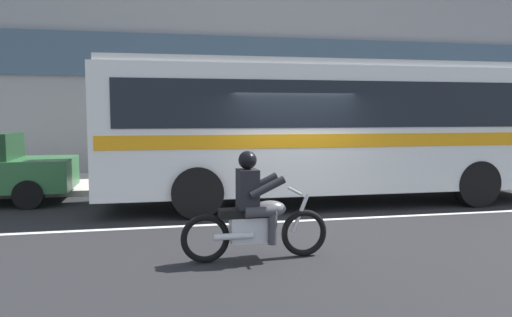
# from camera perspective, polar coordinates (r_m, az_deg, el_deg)

# --- Properties ---
(ground_plane) EXTENTS (60.00, 60.00, 0.00)m
(ground_plane) POSITION_cam_1_polar(r_m,az_deg,el_deg) (10.14, 4.48, -6.59)
(ground_plane) COLOR black
(sidewalk_curb) EXTENTS (28.00, 3.80, 0.15)m
(sidewalk_curb) POSITION_cam_1_polar(r_m,az_deg,el_deg) (15.02, -0.93, -2.39)
(sidewalk_curb) COLOR #B7B2A8
(sidewalk_curb) RESTS_ON ground_plane
(lane_center_stripe) EXTENTS (26.60, 0.14, 0.01)m
(lane_center_stripe) POSITION_cam_1_polar(r_m,az_deg,el_deg) (9.58, 5.49, -7.28)
(lane_center_stripe) COLOR silver
(lane_center_stripe) RESTS_ON ground_plane
(office_building_facade) EXTENTS (28.00, 0.89, 11.42)m
(office_building_facade) POSITION_cam_1_polar(r_m,az_deg,el_deg) (17.52, -2.42, 17.26)
(office_building_facade) COLOR gray
(office_building_facade) RESTS_ON ground_plane
(transit_bus) EXTENTS (10.71, 2.69, 3.22)m
(transit_bus) POSITION_cam_1_polar(r_m,az_deg,el_deg) (11.48, 9.25, 4.22)
(transit_bus) COLOR white
(transit_bus) RESTS_ON ground_plane
(motorcycle_with_rider) EXTENTS (2.14, 0.64, 1.56)m
(motorcycle_with_rider) POSITION_cam_1_polar(r_m,az_deg,el_deg) (6.94, -0.13, -6.58)
(motorcycle_with_rider) COLOR black
(motorcycle_with_rider) RESTS_ON ground_plane
(fire_hydrant) EXTENTS (0.22, 0.30, 0.75)m
(fire_hydrant) POSITION_cam_1_polar(r_m,az_deg,el_deg) (13.62, -13.97, -1.46)
(fire_hydrant) COLOR gold
(fire_hydrant) RESTS_ON sidewalk_curb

